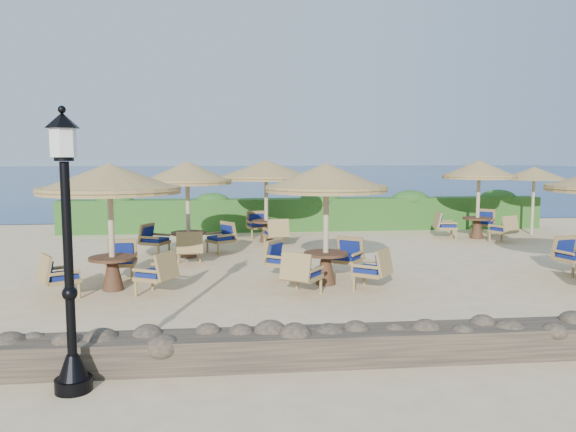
{
  "coord_description": "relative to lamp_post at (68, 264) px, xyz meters",
  "views": [
    {
      "loc": [
        -2.93,
        -13.52,
        2.83
      ],
      "look_at": [
        -1.44,
        0.35,
        1.3
      ],
      "focal_mm": 35.0,
      "sensor_mm": 36.0,
      "label": 1
    }
  ],
  "objects": [
    {
      "name": "lamp_post",
      "position": [
        0.0,
        0.0,
        0.0
      ],
      "size": [
        0.44,
        0.44,
        3.31
      ],
      "color": "black",
      "rests_on": "ground"
    },
    {
      "name": "cafe_set_0",
      "position": [
        -0.55,
        5.14,
        0.39
      ],
      "size": [
        2.94,
        2.94,
        2.65
      ],
      "color": "tan",
      "rests_on": "ground"
    },
    {
      "name": "hedge",
      "position": [
        4.8,
        14.0,
        -0.95
      ],
      "size": [
        18.0,
        0.9,
        1.2
      ],
      "primitive_type": "cube",
      "color": "#214E19",
      "rests_on": "ground"
    },
    {
      "name": "stone_wall",
      "position": [
        4.8,
        0.6,
        -1.33
      ],
      "size": [
        15.0,
        0.65,
        0.44
      ],
      "primitive_type": "cube",
      "color": "brown",
      "rests_on": "ground"
    },
    {
      "name": "cafe_set_1",
      "position": [
        3.98,
        5.19,
        0.23
      ],
      "size": [
        2.67,
        2.67,
        2.65
      ],
      "color": "tan",
      "rests_on": "ground"
    },
    {
      "name": "ground",
      "position": [
        4.8,
        6.8,
        -1.55
      ],
      "size": [
        120.0,
        120.0,
        0.0
      ],
      "primitive_type": "plane",
      "color": "beige",
      "rests_on": "ground"
    },
    {
      "name": "cafe_set_3",
      "position": [
        0.78,
        8.78,
        0.26
      ],
      "size": [
        2.76,
        2.64,
        2.65
      ],
      "color": "tan",
      "rests_on": "ground"
    },
    {
      "name": "sea",
      "position": [
        4.8,
        76.8,
        -1.55
      ],
      "size": [
        160.0,
        160.0,
        0.0
      ],
      "primitive_type": "plane",
      "color": "navy",
      "rests_on": "ground"
    },
    {
      "name": "extra_parasol",
      "position": [
        12.6,
        12.0,
        0.62
      ],
      "size": [
        2.3,
        2.3,
        2.41
      ],
      "color": "tan",
      "rests_on": "ground"
    },
    {
      "name": "cafe_set_4",
      "position": [
        3.1,
        11.29,
        0.5
      ],
      "size": [
        3.06,
        3.06,
        2.65
      ],
      "color": "tan",
      "rests_on": "ground"
    },
    {
      "name": "cafe_set_5",
      "position": [
        10.27,
        11.35,
        0.27
      ],
      "size": [
        2.66,
        2.75,
        2.65
      ],
      "color": "tan",
      "rests_on": "ground"
    }
  ]
}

